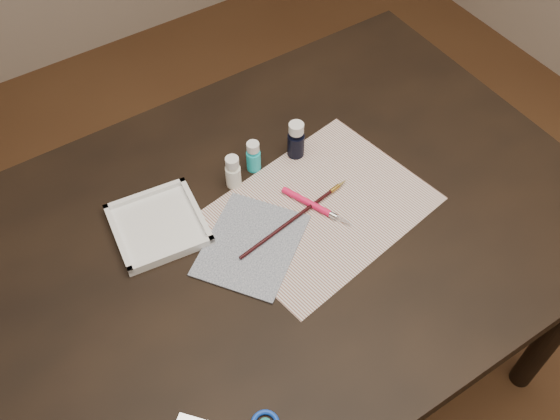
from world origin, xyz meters
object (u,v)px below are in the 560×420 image
paint_bottle_white (233,172)px  paint_bottle_cyan (253,156)px  paint_bottle_navy (296,140)px  palette_tray (158,225)px  canvas (251,245)px  paper (321,208)px

paint_bottle_white → paint_bottle_cyan: (0.06, 0.02, -0.00)m
paint_bottle_cyan → paint_bottle_navy: 0.10m
paint_bottle_navy → paint_bottle_cyan: bearing=171.0°
palette_tray → canvas: bearing=-46.3°
paint_bottle_white → paint_bottle_navy: 0.16m
paint_bottle_white → palette_tray: bearing=-174.7°
paint_bottle_white → paint_bottle_cyan: bearing=14.8°
paper → canvas: 0.17m
canvas → paint_bottle_white: paint_bottle_white is taller
paper → paint_bottle_cyan: (-0.06, 0.17, 0.04)m
paint_bottle_cyan → palette_tray: (-0.24, -0.03, -0.03)m
paper → paint_bottle_white: bearing=127.3°
canvas → paint_bottle_navy: 0.26m
palette_tray → paper: bearing=-24.3°
paper → canvas: (-0.17, -0.00, 0.00)m
canvas → paint_bottle_navy: (0.21, 0.16, 0.04)m
paper → paint_bottle_cyan: 0.18m
canvas → paint_bottle_cyan: 0.21m
canvas → paint_bottle_cyan: bearing=56.9°
paper → paint_bottle_cyan: size_ratio=5.64×
paper → paint_bottle_navy: 0.16m
paint_bottle_cyan → paint_bottle_navy: size_ratio=0.83×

